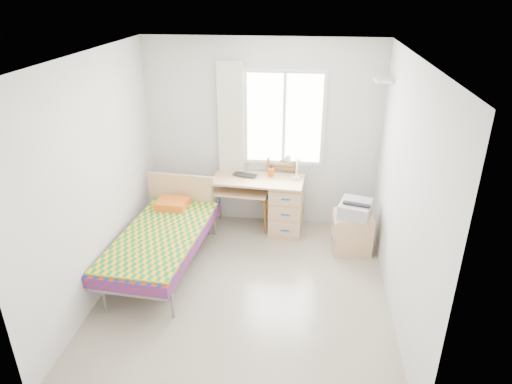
% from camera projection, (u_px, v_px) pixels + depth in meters
% --- Properties ---
extents(floor, '(3.50, 3.50, 0.00)m').
position_uv_depth(floor, '(245.00, 290.00, 5.24)').
color(floor, '#BCAD93').
rests_on(floor, ground).
extents(ceiling, '(3.50, 3.50, 0.00)m').
position_uv_depth(ceiling, '(243.00, 56.00, 4.15)').
color(ceiling, white).
rests_on(ceiling, wall_back).
extents(wall_back, '(3.20, 0.00, 3.20)m').
position_uv_depth(wall_back, '(262.00, 135.00, 6.27)').
color(wall_back, silver).
rests_on(wall_back, ground).
extents(wall_left, '(0.00, 3.50, 3.50)m').
position_uv_depth(wall_left, '(96.00, 179.00, 4.86)').
color(wall_left, silver).
rests_on(wall_left, ground).
extents(wall_right, '(0.00, 3.50, 3.50)m').
position_uv_depth(wall_right, '(404.00, 194.00, 4.52)').
color(wall_right, silver).
rests_on(wall_right, ground).
extents(window, '(1.10, 0.04, 1.30)m').
position_uv_depth(window, '(284.00, 118.00, 6.11)').
color(window, white).
rests_on(window, wall_back).
extents(curtain, '(0.35, 0.05, 1.70)m').
position_uv_depth(curtain, '(231.00, 125.00, 6.19)').
color(curtain, beige).
rests_on(curtain, wall_back).
extents(floating_shelf, '(0.20, 0.32, 0.03)m').
position_uv_depth(floating_shelf, '(383.00, 80.00, 5.44)').
color(floating_shelf, white).
rests_on(floating_shelf, wall_right).
extents(bed, '(1.07, 2.04, 0.86)m').
position_uv_depth(bed, '(163.00, 236.00, 5.53)').
color(bed, gray).
rests_on(bed, floor).
extents(desk, '(1.28, 0.66, 0.78)m').
position_uv_depth(desk, '(281.00, 203.00, 6.33)').
color(desk, '#E0B275').
rests_on(desk, floor).
extents(chair, '(0.50, 0.50, 1.00)m').
position_uv_depth(chair, '(281.00, 190.00, 6.39)').
color(chair, '#8E591B').
rests_on(chair, floor).
extents(cabinet, '(0.51, 0.46, 0.52)m').
position_uv_depth(cabinet, '(352.00, 232.00, 5.91)').
color(cabinet, tan).
rests_on(cabinet, floor).
extents(printer, '(0.48, 0.52, 0.19)m').
position_uv_depth(printer, '(355.00, 208.00, 5.76)').
color(printer, '#A8ACB0').
rests_on(printer, cabinet).
extents(laptop, '(0.38, 0.29, 0.03)m').
position_uv_depth(laptop, '(244.00, 176.00, 6.25)').
color(laptop, black).
rests_on(laptop, desk).
extents(pen_cup, '(0.09, 0.09, 0.10)m').
position_uv_depth(pen_cup, '(271.00, 172.00, 6.29)').
color(pen_cup, orange).
rests_on(pen_cup, desk).
extents(task_lamp, '(0.22, 0.32, 0.40)m').
position_uv_depth(task_lamp, '(292.00, 165.00, 6.00)').
color(task_lamp, white).
rests_on(task_lamp, desk).
extents(book, '(0.17, 0.23, 0.02)m').
position_uv_depth(book, '(243.00, 191.00, 6.29)').
color(book, gray).
rests_on(book, desk).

